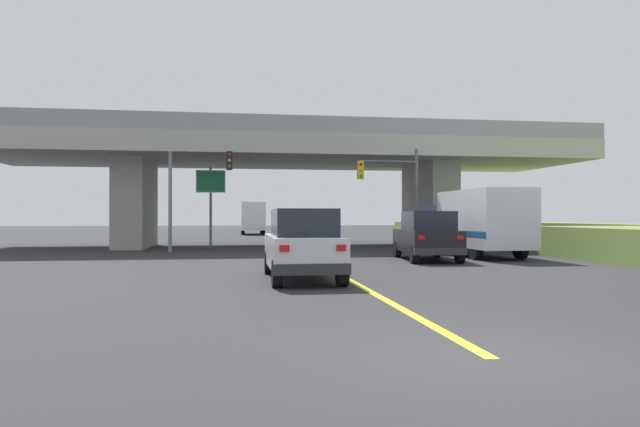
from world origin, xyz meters
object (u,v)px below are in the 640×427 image
Objects in this scene: suv_crossing at (427,236)px; traffic_signal_nearside at (396,185)px; box_truck at (477,221)px; highway_sign at (211,189)px; traffic_signal_farside at (191,178)px; suv_lead at (302,244)px; semi_truck_distant at (253,218)px.

traffic_signal_nearside is (0.73, 6.99, 2.45)m from suv_crossing.
traffic_signal_nearside is (-2.38, 4.88, 1.89)m from box_truck.
highway_sign reaches higher than box_truck.
traffic_signal_farside is 2.88m from highway_sign.
highway_sign reaches higher than suv_lead.
traffic_signal_nearside is 10.29m from highway_sign.
traffic_signal_nearside reaches higher than suv_lead.
traffic_signal_farside is at bearing 179.33° from traffic_signal_nearside.
traffic_signal_nearside is 10.78m from traffic_signal_farside.
traffic_signal_nearside is at bearing -76.71° from semi_truck_distant.
highway_sign is (-3.23, 16.26, 2.34)m from suv_lead.
suv_crossing is 0.80× the size of traffic_signal_farside.
semi_truck_distant is at bearing 81.91° from traffic_signal_farside.
highway_sign is at bearing -96.99° from semi_truck_distant.
semi_truck_distant is at bearing 90.11° from suv_lead.
traffic_signal_farside is (-10.77, 0.13, 0.28)m from traffic_signal_nearside.
traffic_signal_farside is 1.32× the size of highway_sign.
highway_sign is at bearing 71.88° from traffic_signal_farside.
suv_lead is 0.62× the size of box_truck.
traffic_signal_nearside is at bearing 89.78° from suv_crossing.
semi_truck_distant is at bearing 103.29° from traffic_signal_nearside.
traffic_signal_farside reaches higher than box_truck.
traffic_signal_nearside is at bearing -16.02° from highway_sign.
box_truck is 1.65× the size of highway_sign.
suv_crossing is (5.93, 6.43, 0.00)m from suv_lead.
box_truck is at bearing 39.83° from suv_crossing.
box_truck is at bearing 43.35° from suv_lead.
traffic_signal_farside is at bearing 150.41° from suv_crossing.
highway_sign is 0.70× the size of semi_truck_distant.
traffic_signal_farside is (-13.16, 5.01, 2.17)m from box_truck.
semi_truck_distant is (4.04, 28.40, -2.08)m from traffic_signal_farside.
suv_crossing is at bearing 47.31° from suv_lead.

